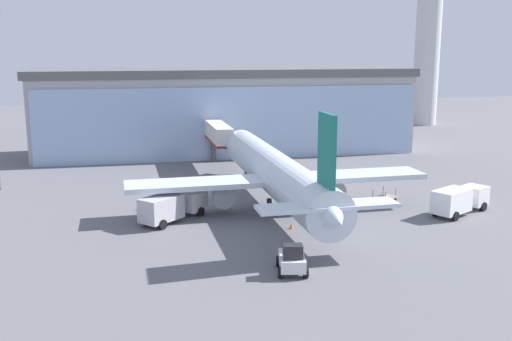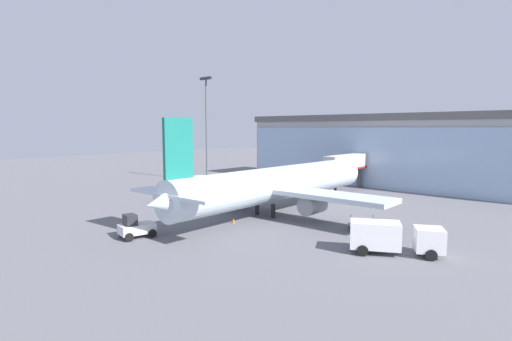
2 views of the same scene
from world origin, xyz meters
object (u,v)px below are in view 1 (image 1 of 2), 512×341
at_px(safety_cone_nose, 291,226).
at_px(fuel_truck, 459,199).
at_px(catering_truck, 172,206).
at_px(pushback_tug, 292,260).
at_px(jet_bridge, 218,134).
at_px(airplane, 276,174).
at_px(safety_cone_wingtip, 140,207).
at_px(baggage_cart, 384,198).
at_px(control_tower, 430,2).

bearing_deg(safety_cone_nose, fuel_truck, 4.72).
relative_size(catering_truck, pushback_tug, 1.97).
xyz_separation_m(jet_bridge, airplane, (2.85, -21.83, -0.97)).
height_order(airplane, safety_cone_wingtip, airplane).
xyz_separation_m(catering_truck, baggage_cart, (22.26, 2.32, -0.97)).
distance_m(control_tower, fuel_truck, 73.18).
height_order(safety_cone_nose, safety_cone_wingtip, same).
xyz_separation_m(catering_truck, safety_cone_wingtip, (-2.93, 4.52, -1.19)).
distance_m(control_tower, safety_cone_wingtip, 84.70).
relative_size(control_tower, safety_cone_wingtip, 72.42).
relative_size(control_tower, pushback_tug, 11.49).
bearing_deg(airplane, pushback_tug, 168.82).
relative_size(jet_bridge, pushback_tug, 3.37).
relative_size(jet_bridge, catering_truck, 1.71).
bearing_deg(fuel_truck, safety_cone_nose, 155.09).
bearing_deg(airplane, fuel_truck, -109.77).
distance_m(fuel_truck, baggage_cart, 7.73).
height_order(airplane, baggage_cart, airplane).
height_order(jet_bridge, fuel_truck, jet_bridge).
distance_m(fuel_truck, pushback_tug, 23.14).
distance_m(jet_bridge, catering_truck, 25.70).
bearing_deg(catering_truck, fuel_truck, -49.45).
height_order(jet_bridge, safety_cone_nose, jet_bridge).
bearing_deg(fuel_truck, pushback_tug, -179.23).
bearing_deg(control_tower, catering_truck, -132.86).
bearing_deg(safety_cone_nose, baggage_cart, 29.97).
height_order(baggage_cart, pushback_tug, pushback_tug).
bearing_deg(catering_truck, pushback_tug, -105.44).
xyz_separation_m(jet_bridge, pushback_tug, (-0.01, -39.09, -3.58)).
relative_size(baggage_cart, pushback_tug, 0.92).
relative_size(fuel_truck, pushback_tug, 2.14).
height_order(fuel_truck, safety_cone_nose, fuel_truck).
relative_size(catering_truck, baggage_cart, 2.14).
xyz_separation_m(jet_bridge, baggage_cart, (14.50, -21.98, -4.06)).
bearing_deg(jet_bridge, baggage_cart, -148.09).
bearing_deg(catering_truck, control_tower, 4.05).
bearing_deg(jet_bridge, control_tower, -54.74).
xyz_separation_m(fuel_truck, baggage_cart, (-5.44, 5.41, -0.97)).
xyz_separation_m(control_tower, safety_cone_wingtip, (-58.87, -55.77, -24.47)).
bearing_deg(safety_cone_nose, jet_bridge, 95.25).
xyz_separation_m(fuel_truck, pushback_tug, (-19.95, -11.71, -0.49)).
bearing_deg(airplane, control_tower, -39.84).
xyz_separation_m(jet_bridge, fuel_truck, (19.94, -27.39, -3.09)).
xyz_separation_m(control_tower, pushback_tug, (-48.19, -75.08, -23.77)).
height_order(baggage_cart, safety_cone_nose, baggage_cart).
height_order(jet_bridge, baggage_cart, jet_bridge).
distance_m(catering_truck, safety_cone_nose, 11.41).
bearing_deg(safety_cone_nose, safety_cone_wingtip, 145.92).
distance_m(airplane, pushback_tug, 17.70).
bearing_deg(control_tower, fuel_truck, -114.01).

